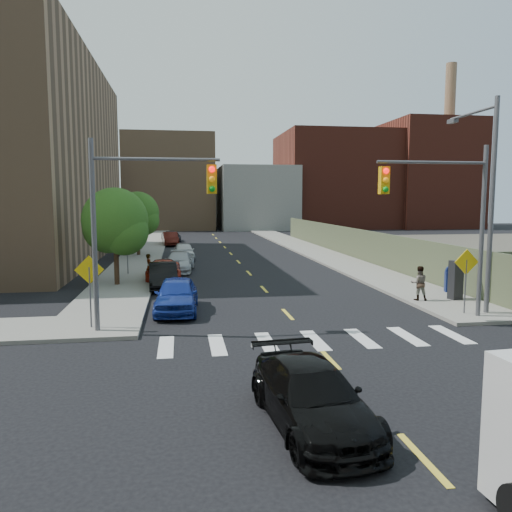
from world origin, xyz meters
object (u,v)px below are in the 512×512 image
object	(u,v)px
parked_car_silver	(179,262)
parked_car_grey	(171,236)
parked_car_maroon	(170,239)
payphone	(456,280)
pedestrian_east	(419,283)
pedestrian_west	(149,267)
parked_car_red	(164,270)
mailbox	(451,279)
parked_car_black	(163,276)
black_sedan	(311,396)
parked_car_blue	(177,295)
parked_car_white	(184,251)

from	to	relation	value
parked_car_silver	parked_car_grey	distance (m)	24.60
parked_car_maroon	payphone	size ratio (longest dim) A/B	2.32
parked_car_grey	pedestrian_east	size ratio (longest dim) A/B	2.70
parked_car_silver	pedestrian_west	world-z (taller)	pedestrian_west
parked_car_red	parked_car_grey	distance (m)	27.95
mailbox	pedestrian_west	xyz separation A→B (m)	(-15.50, 6.12, 0.13)
parked_car_red	mailbox	distance (m)	16.24
parked_car_black	parked_car_maroon	world-z (taller)	parked_car_maroon
parked_car_silver	payphone	bearing A→B (deg)	-37.20
parked_car_black	parked_car_red	world-z (taller)	parked_car_black
parked_car_maroon	pedestrian_east	distance (m)	33.77
black_sedan	parked_car_red	bearing A→B (deg)	95.04
parked_car_maroon	payphone	world-z (taller)	payphone
parked_car_blue	pedestrian_west	distance (m)	8.17
parked_car_red	mailbox	bearing A→B (deg)	-26.43
parked_car_white	parked_car_grey	xyz separation A→B (m)	(-1.30, 17.69, -0.09)
parked_car_silver	pedestrian_west	size ratio (longest dim) A/B	2.94
parked_car_red	parked_car_white	distance (m)	10.34
parked_car_white	black_sedan	size ratio (longest dim) A/B	0.88
parked_car_blue	pedestrian_west	world-z (taller)	pedestrian_west
parked_car_red	parked_car_blue	bearing A→B (deg)	-85.88
parked_car_grey	pedestrian_east	bearing A→B (deg)	-76.69
parked_car_blue	parked_car_grey	size ratio (longest dim) A/B	1.01
parked_car_black	pedestrian_east	bearing A→B (deg)	-29.06
payphone	pedestrian_east	xyz separation A→B (m)	(-1.81, 0.06, -0.12)
black_sedan	payphone	bearing A→B (deg)	43.40
parked_car_red	pedestrian_west	world-z (taller)	pedestrian_west
parked_car_black	parked_car_grey	xyz separation A→B (m)	(-0.06, 30.77, -0.09)
parked_car_blue	parked_car_maroon	distance (m)	31.67
payphone	pedestrian_west	world-z (taller)	payphone
parked_car_silver	parked_car_black	bearing A→B (deg)	-92.21
parked_car_blue	black_sedan	size ratio (longest dim) A/B	0.96
parked_car_grey	parked_car_maroon	bearing A→B (deg)	-94.97
parked_car_silver	payphone	world-z (taller)	payphone
black_sedan	payphone	world-z (taller)	payphone
payphone	parked_car_grey	bearing A→B (deg)	98.96
parked_car_blue	black_sedan	xyz separation A→B (m)	(2.93, -11.53, -0.08)
parked_car_white	parked_car_blue	bearing A→B (deg)	-93.92
payphone	pedestrian_west	bearing A→B (deg)	139.85
payphone	pedestrian_east	distance (m)	1.82
parked_car_red	pedestrian_east	bearing A→B (deg)	-36.88
parked_car_white	mailbox	bearing A→B (deg)	-54.52
parked_car_blue	payphone	distance (m)	13.07
pedestrian_east	parked_car_white	bearing A→B (deg)	-46.06
pedestrian_west	parked_car_maroon	bearing A→B (deg)	-14.53
parked_car_maroon	parked_car_grey	xyz separation A→B (m)	(0.00, 5.07, -0.10)
payphone	parked_car_red	bearing A→B (deg)	136.13
parked_car_blue	parked_car_white	bearing A→B (deg)	91.65
parked_car_silver	parked_car_maroon	bearing A→B (deg)	98.48
parked_car_black	parked_car_white	xyz separation A→B (m)	(1.24, 13.08, -0.01)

